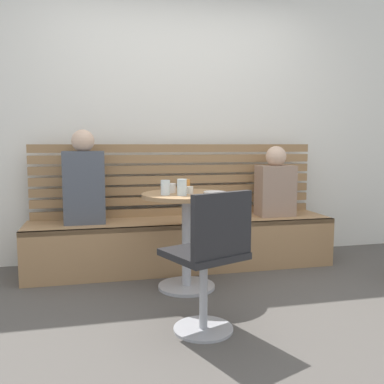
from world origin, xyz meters
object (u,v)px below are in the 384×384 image
cup_glass_tall (182,187)px  plate_small (215,192)px  cup_espresso_small (189,190)px  booth_bench (183,244)px  white_chair (210,257)px  person_child_left (275,185)px  person_adult (84,181)px  cup_water_clear (165,188)px  cup_ceramic_white (171,188)px  cup_tumbler_orange (185,186)px  cafe_table (186,222)px

cup_glass_tall → plate_small: bearing=19.3°
cup_espresso_small → booth_bench: bearing=83.3°
white_chair → person_child_left: size_ratio=1.30×
booth_bench → person_adult: size_ratio=3.41×
cup_water_clear → cup_glass_tall: cup_glass_tall is taller
white_chair → cup_ceramic_white: (-0.07, 0.88, 0.31)m
person_adult → cup_water_clear: (0.59, -0.63, -0.00)m
person_adult → cup_espresso_small: (0.78, -0.59, -0.03)m
white_chair → plate_small: (0.25, 0.78, 0.28)m
booth_bench → cup_glass_tall: 0.89m
cup_tumbler_orange → booth_bench: bearing=80.5°
white_chair → plate_small: size_ratio=5.00×
person_adult → booth_bench: bearing=-2.2°
booth_bench → cup_ceramic_white: bearing=-112.6°
cup_espresso_small → plate_small: 0.20m
person_adult → cup_glass_tall: 0.98m
cup_glass_tall → cup_tumbler_orange: bearing=70.6°
cafe_table → cup_tumbler_orange: size_ratio=7.40×
booth_bench → cup_tumbler_orange: bearing=-99.5°
cup_water_clear → cup_ceramic_white: size_ratio=1.38×
cup_glass_tall → cup_ceramic_white: (-0.05, 0.19, -0.03)m
person_child_left → cup_tumbler_orange: size_ratio=6.52×
plate_small → cup_ceramic_white: bearing=163.2°
booth_bench → cafe_table: (-0.08, -0.53, 0.30)m
cup_water_clear → cup_glass_tall: bearing=-26.9°
plate_small → booth_bench: bearing=103.2°
cup_ceramic_white → cup_tumbler_orange: size_ratio=0.80×
person_adult → cup_ceramic_white: 0.82m
cup_water_clear → cup_glass_tall: (0.11, -0.06, 0.01)m
white_chair → cafe_table: bearing=87.4°
person_adult → cup_water_clear: 0.86m
cup_tumbler_orange → cup_glass_tall: bearing=-109.4°
white_chair → cup_ceramic_white: white_chair is taller
person_adult → plate_small: size_ratio=4.66×
cafe_table → plate_small: plate_small is taller
cafe_table → cup_ceramic_white: bearing=147.6°
person_adult → person_child_left: size_ratio=1.22×
cup_espresso_small → cup_ceramic_white: bearing=141.0°
cup_glass_tall → cup_tumbler_orange: size_ratio=1.20×
person_child_left → plate_small: size_ratio=3.84×
cup_glass_tall → cup_water_clear: bearing=153.1°
cup_ceramic_white → plate_small: 0.34m
white_chair → cup_espresso_small: bearing=86.1°
cafe_table → plate_small: (0.21, -0.03, 0.23)m
cafe_table → plate_small: bearing=-7.6°
cup_espresso_small → cup_glass_tall: cup_glass_tall is taller
white_chair → person_child_left: bearing=53.4°
cup_water_clear → cup_espresso_small: bearing=10.5°
plate_small → cafe_table: bearing=172.4°
person_child_left → plate_small: bearing=-142.7°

